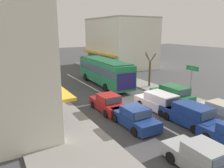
{
  "coord_description": "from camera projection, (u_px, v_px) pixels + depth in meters",
  "views": [
    {
      "loc": [
        -10.33,
        -15.02,
        6.79
      ],
      "look_at": [
        0.66,
        4.61,
        1.2
      ],
      "focal_mm": 35.0,
      "sensor_mm": 36.0,
      "label": 1
    }
  ],
  "objects": [
    {
      "name": "building_right_far",
      "position": [
        120.0,
        42.0,
        41.31
      ],
      "size": [
        9.52,
        13.41,
        8.95
      ],
      "color": "silver",
      "rests_on": "ground"
    },
    {
      "name": "lane_centre_line",
      "position": [
        109.0,
        97.0,
        22.63
      ],
      "size": [
        0.2,
        28.0,
        0.01
      ],
      "primitive_type": "cube",
      "color": "silver",
      "rests_on": "ground"
    },
    {
      "name": "parked_sedan_kerb_front",
      "position": [
        220.0,
        112.0,
        16.65
      ],
      "size": [
        1.92,
        4.21,
        1.47
      ],
      "color": "#B7B29E",
      "rests_on": "ground"
    },
    {
      "name": "city_bus",
      "position": [
        104.0,
        70.0,
        27.28
      ],
      "size": [
        2.99,
        10.93,
        3.23
      ],
      "color": "#237A4C",
      "rests_on": "ground"
    },
    {
      "name": "street_tree_right",
      "position": [
        150.0,
        71.0,
        26.2
      ],
      "size": [
        1.57,
        1.91,
        4.25
      ],
      "color": "brown",
      "rests_on": "ground"
    },
    {
      "name": "sedan_adjacent_lane_lead",
      "position": [
        203.0,
        160.0,
        10.58
      ],
      "size": [
        1.96,
        4.23,
        1.47
      ],
      "color": "#9EA3A8",
      "rests_on": "ground"
    },
    {
      "name": "directional_road_sign",
      "position": [
        192.0,
        75.0,
        20.59
      ],
      "size": [
        0.1,
        1.4,
        3.6
      ],
      "color": "gray",
      "rests_on": "ground"
    },
    {
      "name": "wagon_queue_far_back",
      "position": [
        190.0,
        115.0,
        15.96
      ],
      "size": [
        1.98,
        4.52,
        1.58
      ],
      "color": "navy",
      "rests_on": "ground"
    },
    {
      "name": "kerb_right",
      "position": [
        145.0,
        85.0,
        27.25
      ],
      "size": [
        2.8,
        44.0,
        0.12
      ],
      "primitive_type": "cube",
      "color": "gray",
      "rests_on": "ground"
    },
    {
      "name": "traffic_light_downstreet",
      "position": [
        36.0,
        56.0,
        33.96
      ],
      "size": [
        0.33,
        0.24,
        4.2
      ],
      "color": "gray",
      "rests_on": "ground"
    },
    {
      "name": "sidewalk_left",
      "position": [
        38.0,
        101.0,
        21.09
      ],
      "size": [
        5.2,
        44.0,
        0.14
      ],
      "primitive_type": "cube",
      "color": "gray",
      "rests_on": "ground"
    },
    {
      "name": "sedan_queue_gap_filler",
      "position": [
        134.0,
        117.0,
        15.7
      ],
      "size": [
        1.91,
        4.21,
        1.47
      ],
      "color": "navy",
      "rests_on": "ground"
    },
    {
      "name": "pedestrian_with_handbag_near",
      "position": [
        44.0,
        78.0,
        26.93
      ],
      "size": [
        0.65,
        0.41,
        1.63
      ],
      "color": "#232838",
      "rests_on": "sidewalk_left"
    },
    {
      "name": "ground_plane",
      "position": [
        131.0,
        109.0,
        19.25
      ],
      "size": [
        140.0,
        140.0,
        0.0
      ],
      "primitive_type": "plane",
      "color": "#3F3F42"
    },
    {
      "name": "wagon_adjacent_lane_trail",
      "position": [
        159.0,
        102.0,
        18.81
      ],
      "size": [
        2.1,
        4.58,
        1.58
      ],
      "color": "silver",
      "rests_on": "ground"
    },
    {
      "name": "sedan_behind_bus_mid",
      "position": [
        108.0,
        103.0,
        18.7
      ],
      "size": [
        1.92,
        4.21,
        1.47
      ],
      "color": "maroon",
      "rests_on": "ground"
    },
    {
      "name": "parked_wagon_kerb_second",
      "position": [
        172.0,
        94.0,
        21.17
      ],
      "size": [
        1.99,
        4.53,
        1.58
      ],
      "color": "#1E6638",
      "rests_on": "ground"
    }
  ]
}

